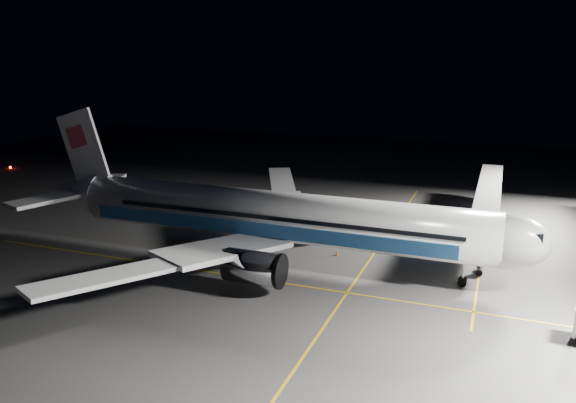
{
  "coord_description": "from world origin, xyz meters",
  "views": [
    {
      "loc": [
        23.01,
        -56.18,
        22.85
      ],
      "look_at": [
        -0.11,
        3.97,
        6.0
      ],
      "focal_mm": 35.0,
      "sensor_mm": 36.0,
      "label": 1
    }
  ],
  "objects_px": {
    "airliner": "(267,216)",
    "safety_cone_a": "(330,227)",
    "jet_bridge": "(488,202)",
    "safety_cone_c": "(269,242)",
    "baggage_tug": "(269,206)",
    "safety_cone_b": "(336,253)"
  },
  "relations": [
    {
      "from": "airliner",
      "to": "safety_cone_a",
      "type": "height_order",
      "value": "airliner"
    },
    {
      "from": "jet_bridge",
      "to": "safety_cone_a",
      "type": "relative_size",
      "value": 59.89
    },
    {
      "from": "safety_cone_a",
      "to": "safety_cone_c",
      "type": "height_order",
      "value": "safety_cone_c"
    },
    {
      "from": "jet_bridge",
      "to": "baggage_tug",
      "type": "distance_m",
      "value": 31.26
    },
    {
      "from": "baggage_tug",
      "to": "safety_cone_c",
      "type": "xyz_separation_m",
      "value": [
        6.07,
        -14.13,
        -0.4
      ]
    },
    {
      "from": "airliner",
      "to": "jet_bridge",
      "type": "relative_size",
      "value": 1.79
    },
    {
      "from": "jet_bridge",
      "to": "baggage_tug",
      "type": "bearing_deg",
      "value": 178.35
    },
    {
      "from": "jet_bridge",
      "to": "safety_cone_b",
      "type": "relative_size",
      "value": 62.31
    },
    {
      "from": "jet_bridge",
      "to": "safety_cone_b",
      "type": "xyz_separation_m",
      "value": [
        -16.0,
        -14.06,
        -4.31
      ]
    },
    {
      "from": "baggage_tug",
      "to": "jet_bridge",
      "type": "bearing_deg",
      "value": -24.17
    },
    {
      "from": "safety_cone_a",
      "to": "safety_cone_b",
      "type": "height_order",
      "value": "safety_cone_a"
    },
    {
      "from": "jet_bridge",
      "to": "safety_cone_a",
      "type": "bearing_deg",
      "value": -167.74
    },
    {
      "from": "baggage_tug",
      "to": "airliner",
      "type": "bearing_deg",
      "value": -89.8
    },
    {
      "from": "jet_bridge",
      "to": "safety_cone_c",
      "type": "height_order",
      "value": "jet_bridge"
    },
    {
      "from": "jet_bridge",
      "to": "safety_cone_c",
      "type": "distance_m",
      "value": 28.55
    },
    {
      "from": "safety_cone_a",
      "to": "safety_cone_b",
      "type": "bearing_deg",
      "value": -68.74
    },
    {
      "from": "jet_bridge",
      "to": "baggage_tug",
      "type": "relative_size",
      "value": 12.86
    },
    {
      "from": "airliner",
      "to": "safety_cone_b",
      "type": "height_order",
      "value": "airliner"
    },
    {
      "from": "baggage_tug",
      "to": "safety_cone_b",
      "type": "height_order",
      "value": "baggage_tug"
    },
    {
      "from": "baggage_tug",
      "to": "safety_cone_c",
      "type": "relative_size",
      "value": 4.09
    },
    {
      "from": "baggage_tug",
      "to": "safety_cone_a",
      "type": "bearing_deg",
      "value": -47.38
    },
    {
      "from": "baggage_tug",
      "to": "safety_cone_a",
      "type": "xyz_separation_m",
      "value": [
        11.21,
        -5.2,
        -0.44
      ]
    }
  ]
}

